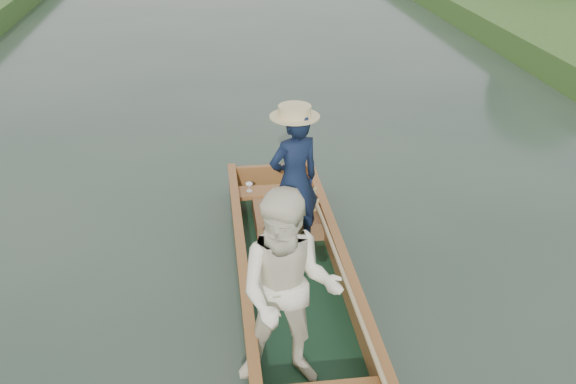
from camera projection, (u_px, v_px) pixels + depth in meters
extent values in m
plane|color=#283D30|center=(295.00, 303.00, 6.44)|extent=(120.00, 120.00, 0.00)
cube|color=#13311D|center=(295.00, 300.00, 6.42)|extent=(1.10, 5.00, 0.08)
cube|color=#9F5F31|center=(244.00, 287.00, 6.28)|extent=(0.08, 5.00, 0.32)
cube|color=#9F5F31|center=(346.00, 280.00, 6.39)|extent=(0.08, 5.00, 0.32)
cube|color=#9F5F31|center=(271.00, 176.00, 8.51)|extent=(1.10, 0.08, 0.32)
cube|color=#9F5F31|center=(243.00, 272.00, 6.19)|extent=(0.10, 5.00, 0.04)
cube|color=#9F5F31|center=(347.00, 264.00, 6.31)|extent=(0.10, 5.00, 0.04)
cube|color=#9F5F31|center=(275.00, 191.00, 7.99)|extent=(0.94, 0.30, 0.05)
imported|color=#101B34|center=(294.00, 181.00, 6.90)|extent=(0.69, 0.58, 1.63)
cylinder|color=beige|center=(295.00, 113.00, 6.55)|extent=(0.52, 0.52, 0.12)
imported|color=white|center=(289.00, 292.00, 5.00)|extent=(0.96, 0.81, 1.75)
cube|color=#A14434|center=(290.00, 215.00, 7.67)|extent=(0.85, 0.90, 0.22)
sphere|color=tan|center=(311.00, 203.00, 7.52)|extent=(0.17, 0.17, 0.17)
sphere|color=tan|center=(311.00, 193.00, 7.45)|extent=(0.13, 0.13, 0.13)
sphere|color=tan|center=(307.00, 189.00, 7.42)|extent=(0.05, 0.05, 0.05)
sphere|color=tan|center=(316.00, 189.00, 7.43)|extent=(0.05, 0.05, 0.05)
sphere|color=tan|center=(312.00, 196.00, 7.41)|extent=(0.05, 0.05, 0.05)
sphere|color=tan|center=(305.00, 202.00, 7.48)|extent=(0.06, 0.06, 0.06)
sphere|color=tan|center=(318.00, 201.00, 7.50)|extent=(0.06, 0.06, 0.06)
sphere|color=tan|center=(308.00, 209.00, 7.53)|extent=(0.07, 0.07, 0.07)
sphere|color=tan|center=(315.00, 209.00, 7.53)|extent=(0.07, 0.07, 0.07)
cylinder|color=silver|center=(249.00, 191.00, 7.94)|extent=(0.07, 0.07, 0.01)
cylinder|color=silver|center=(249.00, 188.00, 7.92)|extent=(0.01, 0.01, 0.08)
ellipsoid|color=silver|center=(249.00, 184.00, 7.89)|extent=(0.09, 0.09, 0.05)
cylinder|color=tan|center=(348.00, 285.00, 5.93)|extent=(0.04, 4.01, 0.18)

